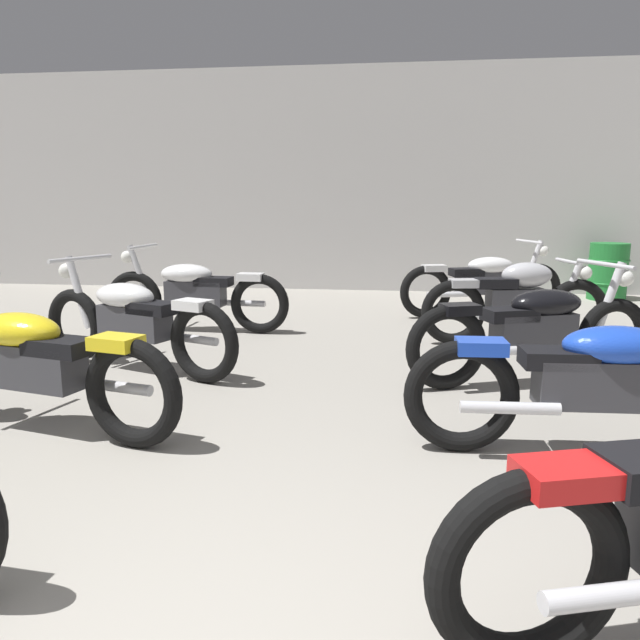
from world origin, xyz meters
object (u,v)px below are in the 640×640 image
(motorcycle_left_row_1, at_px, (32,362))
(motorcycle_right_row_2, at_px, (535,328))
(motorcycle_right_row_4, at_px, (483,281))
(motorcycle_left_row_2, at_px, (134,320))
(oil_drum, at_px, (608,271))
(motorcycle_right_row_3, at_px, (517,300))
(motorcycle_left_row_3, at_px, (194,292))
(motorcycle_right_row_1, at_px, (598,380))

(motorcycle_left_row_1, bearing_deg, motorcycle_right_row_2, 24.40)
(motorcycle_left_row_1, distance_m, motorcycle_right_row_2, 3.70)
(motorcycle_left_row_1, xyz_separation_m, motorcycle_right_row_4, (3.34, 4.56, 0.00))
(motorcycle_right_row_2, xyz_separation_m, motorcycle_right_row_4, (-0.03, 3.03, 0.00))
(motorcycle_left_row_2, bearing_deg, oil_drum, 41.93)
(motorcycle_left_row_2, height_order, motorcycle_right_row_3, motorcycle_left_row_2)
(motorcycle_left_row_2, relative_size, motorcycle_left_row_3, 0.95)
(motorcycle_right_row_1, bearing_deg, motorcycle_left_row_1, -179.05)
(motorcycle_left_row_3, bearing_deg, motorcycle_left_row_1, -89.56)
(motorcycle_left_row_1, height_order, motorcycle_left_row_3, same)
(motorcycle_left_row_2, distance_m, motorcycle_left_row_3, 1.72)
(motorcycle_right_row_3, distance_m, oil_drum, 3.79)
(motorcycle_left_row_2, xyz_separation_m, motorcycle_right_row_1, (3.41, -1.40, 0.00))
(motorcycle_right_row_2, height_order, motorcycle_right_row_4, same)
(motorcycle_left_row_1, distance_m, oil_drum, 8.28)
(motorcycle_right_row_3, bearing_deg, motorcycle_right_row_4, 95.32)
(motorcycle_left_row_1, height_order, motorcycle_left_row_2, same)
(motorcycle_right_row_4, bearing_deg, motorcycle_left_row_1, -126.20)
(motorcycle_left_row_2, height_order, motorcycle_right_row_1, same)
(motorcycle_right_row_2, xyz_separation_m, oil_drum, (2.01, 4.75, -0.03))
(motorcycle_right_row_1, xyz_separation_m, motorcycle_right_row_2, (-0.05, 1.47, 0.00))
(motorcycle_right_row_4, distance_m, oil_drum, 2.67)
(motorcycle_left_row_1, relative_size, motorcycle_right_row_3, 1.09)
(motorcycle_right_row_1, height_order, motorcycle_right_row_3, motorcycle_right_row_1)
(motorcycle_left_row_2, height_order, motorcycle_right_row_2, same)
(motorcycle_left_row_2, xyz_separation_m, motorcycle_left_row_3, (-0.04, 1.72, 0.00))
(motorcycle_right_row_2, xyz_separation_m, motorcycle_right_row_3, (0.11, 1.47, 0.01))
(motorcycle_right_row_1, bearing_deg, motorcycle_left_row_3, 137.83)
(motorcycle_left_row_2, bearing_deg, motorcycle_left_row_1, -90.73)
(motorcycle_right_row_1, bearing_deg, oil_drum, 72.50)
(oil_drum, bearing_deg, motorcycle_left_row_3, -150.18)
(motorcycle_left_row_1, bearing_deg, motorcycle_left_row_2, 89.27)
(motorcycle_right_row_3, bearing_deg, motorcycle_left_row_1, -139.26)
(motorcycle_left_row_3, relative_size, oil_drum, 2.56)
(motorcycle_left_row_1, distance_m, motorcycle_left_row_2, 1.46)
(motorcycle_left_row_3, relative_size, motorcycle_right_row_4, 1.03)
(motorcycle_left_row_2, distance_m, motorcycle_right_row_4, 4.54)
(motorcycle_right_row_3, relative_size, motorcycle_right_row_4, 0.93)
(motorcycle_right_row_3, distance_m, motorcycle_right_row_4, 1.57)
(motorcycle_left_row_3, relative_size, motorcycle_right_row_1, 1.00)
(motorcycle_right_row_2, distance_m, motorcycle_right_row_3, 1.48)
(motorcycle_right_row_4, bearing_deg, motorcycle_left_row_2, -136.95)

